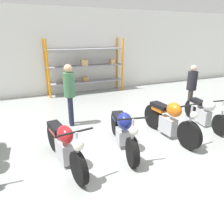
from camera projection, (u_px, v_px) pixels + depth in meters
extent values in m
plane|color=#9EA3A0|center=(119.00, 144.00, 5.33)|extent=(30.00, 30.00, 0.00)
cube|color=white|center=(64.00, 52.00, 9.41)|extent=(30.00, 0.08, 3.60)
cylinder|color=orange|center=(48.00, 70.00, 8.75)|extent=(0.08, 0.08, 2.35)
cylinder|color=orange|center=(122.00, 65.00, 10.03)|extent=(0.08, 0.08, 2.35)
cylinder|color=orange|center=(46.00, 68.00, 9.22)|extent=(0.08, 0.08, 2.35)
cylinder|color=orange|center=(117.00, 64.00, 10.50)|extent=(0.08, 0.08, 2.35)
cube|color=gray|center=(86.00, 82.00, 9.86)|extent=(3.35, 0.55, 0.05)
cube|color=gray|center=(86.00, 66.00, 9.62)|extent=(3.35, 0.55, 0.05)
cube|color=gray|center=(85.00, 49.00, 9.38)|extent=(3.35, 0.55, 0.05)
cube|color=tan|center=(85.00, 79.00, 9.84)|extent=(0.26, 0.32, 0.18)
cube|color=#A87F51|center=(65.00, 80.00, 9.38)|extent=(0.20, 0.30, 0.25)
cube|color=tan|center=(112.00, 62.00, 9.93)|extent=(0.22, 0.24, 0.23)
cube|color=tan|center=(84.00, 63.00, 9.43)|extent=(0.27, 0.27, 0.26)
cylinder|color=black|center=(79.00, 168.00, 3.84)|extent=(0.19, 0.63, 0.62)
cylinder|color=black|center=(54.00, 137.00, 5.00)|extent=(0.19, 0.63, 0.62)
cube|color=#ADADB2|center=(64.00, 151.00, 4.47)|extent=(0.27, 0.53, 0.42)
ellipsoid|color=#B2191E|center=(65.00, 134.00, 4.18)|extent=(0.35, 0.51, 0.34)
cube|color=black|center=(56.00, 127.00, 4.64)|extent=(0.31, 0.61, 0.10)
cube|color=#B2191E|center=(56.00, 130.00, 4.70)|extent=(0.25, 0.43, 0.12)
cylinder|color=#ADADB2|center=(77.00, 151.00, 3.74)|extent=(0.06, 0.06, 0.68)
sphere|color=silver|center=(79.00, 145.00, 3.64)|extent=(0.20, 0.20, 0.20)
cylinder|color=black|center=(76.00, 132.00, 3.65)|extent=(0.64, 0.12, 0.04)
cylinder|color=black|center=(132.00, 152.00, 4.38)|extent=(0.26, 0.62, 0.60)
cylinder|color=black|center=(116.00, 123.00, 5.79)|extent=(0.26, 0.62, 0.60)
cube|color=#ADADB2|center=(122.00, 136.00, 5.14)|extent=(0.32, 0.44, 0.33)
ellipsoid|color=navy|center=(124.00, 121.00, 4.83)|extent=(0.42, 0.52, 0.38)
cube|color=black|center=(119.00, 116.00, 5.31)|extent=(0.36, 0.52, 0.10)
cube|color=navy|center=(118.00, 117.00, 5.46)|extent=(0.29, 0.38, 0.12)
cylinder|color=#ADADB2|center=(133.00, 136.00, 4.28)|extent=(0.06, 0.06, 0.71)
sphere|color=silver|center=(134.00, 131.00, 4.17)|extent=(0.18, 0.18, 0.18)
cylinder|color=black|center=(133.00, 119.00, 4.18)|extent=(0.62, 0.17, 0.04)
cylinder|color=black|center=(189.00, 135.00, 5.02)|extent=(0.15, 0.68, 0.68)
cylinder|color=black|center=(153.00, 116.00, 6.17)|extent=(0.15, 0.68, 0.68)
cube|color=#ADADB2|center=(168.00, 125.00, 5.65)|extent=(0.24, 0.51, 0.42)
ellipsoid|color=orange|center=(174.00, 110.00, 5.34)|extent=(0.32, 0.46, 0.35)
cube|color=black|center=(160.00, 106.00, 5.81)|extent=(0.27, 0.60, 0.10)
cube|color=orange|center=(159.00, 109.00, 5.87)|extent=(0.23, 0.42, 0.12)
cylinder|color=#ADADB2|center=(190.00, 120.00, 4.91)|extent=(0.05, 0.05, 0.72)
sphere|color=silver|center=(194.00, 115.00, 4.80)|extent=(0.16, 0.16, 0.16)
cylinder|color=black|center=(191.00, 105.00, 4.81)|extent=(0.61, 0.06, 0.04)
cylinder|color=black|center=(220.00, 125.00, 5.72)|extent=(0.20, 0.57, 0.56)
cylinder|color=black|center=(191.00, 109.00, 6.96)|extent=(0.20, 0.57, 0.56)
cube|color=#ADADB2|center=(203.00, 116.00, 6.40)|extent=(0.27, 0.53, 0.42)
ellipsoid|color=silver|center=(209.00, 105.00, 6.10)|extent=(0.36, 0.48, 0.34)
cube|color=black|center=(198.00, 101.00, 6.58)|extent=(0.33, 0.58, 0.10)
cube|color=silver|center=(196.00, 104.00, 6.66)|extent=(0.27, 0.41, 0.12)
cylinder|color=#ADADB2|center=(222.00, 113.00, 5.63)|extent=(0.06, 0.06, 0.65)
cylinder|color=black|center=(223.00, 101.00, 5.54)|extent=(0.58, 0.14, 0.04)
cylinder|color=#38332D|center=(189.00, 100.00, 7.52)|extent=(0.13, 0.13, 0.77)
cylinder|color=#38332D|center=(190.00, 101.00, 7.35)|extent=(0.13, 0.13, 0.77)
cylinder|color=#232328|center=(192.00, 81.00, 7.20)|extent=(0.45, 0.45, 0.61)
sphere|color=beige|center=(194.00, 68.00, 7.06)|extent=(0.21, 0.21, 0.21)
cylinder|color=#1E2338|center=(70.00, 110.00, 6.42)|extent=(0.13, 0.13, 0.86)
cylinder|color=#1E2338|center=(71.00, 112.00, 6.26)|extent=(0.13, 0.13, 0.86)
cylinder|color=#3F724C|center=(69.00, 85.00, 6.08)|extent=(0.35, 0.35, 0.68)
sphere|color=tan|center=(68.00, 68.00, 5.92)|extent=(0.23, 0.23, 0.23)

